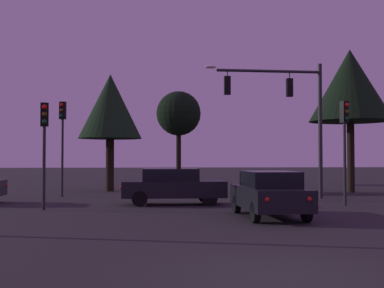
{
  "coord_description": "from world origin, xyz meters",
  "views": [
    {
      "loc": [
        -2.21,
        -8.01,
        1.91
      ],
      "look_at": [
        -0.14,
        13.55,
        2.59
      ],
      "focal_mm": 46.15,
      "sensor_mm": 36.0,
      "label": 1
    }
  ],
  "objects_px": {
    "traffic_light_corner_left": "(44,134)",
    "car_crossing_left": "(173,186)",
    "tree_behind_sign": "(179,114)",
    "tree_left_far": "(110,107)",
    "tree_center_horizon": "(350,86)",
    "car_nearside_lane": "(269,193)",
    "traffic_light_corner_right": "(62,130)",
    "traffic_light_median": "(345,131)",
    "traffic_signal_mast_arm": "(288,104)"
  },
  "relations": [
    {
      "from": "traffic_light_median",
      "to": "traffic_light_corner_right",
      "type": "bearing_deg",
      "value": 154.3
    },
    {
      "from": "traffic_light_corner_right",
      "to": "car_nearside_lane",
      "type": "bearing_deg",
      "value": -49.49
    },
    {
      "from": "tree_left_far",
      "to": "tree_center_horizon",
      "type": "bearing_deg",
      "value": -9.47
    },
    {
      "from": "car_crossing_left",
      "to": "tree_center_horizon",
      "type": "bearing_deg",
      "value": 32.21
    },
    {
      "from": "car_crossing_left",
      "to": "tree_behind_sign",
      "type": "distance_m",
      "value": 18.79
    },
    {
      "from": "traffic_signal_mast_arm",
      "to": "traffic_light_median",
      "type": "relative_size",
      "value": 1.54
    },
    {
      "from": "tree_left_far",
      "to": "traffic_light_median",
      "type": "bearing_deg",
      "value": -44.75
    },
    {
      "from": "traffic_light_corner_left",
      "to": "car_crossing_left",
      "type": "bearing_deg",
      "value": 19.34
    },
    {
      "from": "car_crossing_left",
      "to": "traffic_light_corner_right",
      "type": "bearing_deg",
      "value": 138.0
    },
    {
      "from": "traffic_light_corner_left",
      "to": "traffic_light_corner_right",
      "type": "bearing_deg",
      "value": 93.52
    },
    {
      "from": "car_crossing_left",
      "to": "traffic_light_median",
      "type": "bearing_deg",
      "value": -9.2
    },
    {
      "from": "traffic_signal_mast_arm",
      "to": "traffic_light_median",
      "type": "height_order",
      "value": "traffic_signal_mast_arm"
    },
    {
      "from": "traffic_light_corner_left",
      "to": "traffic_light_corner_right",
      "type": "distance_m",
      "value": 6.64
    },
    {
      "from": "traffic_light_median",
      "to": "tree_center_horizon",
      "type": "bearing_deg",
      "value": 65.14
    },
    {
      "from": "car_nearside_lane",
      "to": "tree_center_horizon",
      "type": "xyz_separation_m",
      "value": [
        7.84,
        11.63,
        5.41
      ]
    },
    {
      "from": "traffic_light_median",
      "to": "car_crossing_left",
      "type": "height_order",
      "value": "traffic_light_median"
    },
    {
      "from": "tree_behind_sign",
      "to": "tree_left_far",
      "type": "height_order",
      "value": "tree_behind_sign"
    },
    {
      "from": "traffic_light_corner_right",
      "to": "tree_center_horizon",
      "type": "height_order",
      "value": "tree_center_horizon"
    },
    {
      "from": "traffic_light_corner_left",
      "to": "car_crossing_left",
      "type": "xyz_separation_m",
      "value": [
        4.98,
        1.75,
        -2.09
      ]
    },
    {
      "from": "traffic_signal_mast_arm",
      "to": "tree_center_horizon",
      "type": "xyz_separation_m",
      "value": [
        4.93,
        4.05,
        1.58
      ]
    },
    {
      "from": "traffic_light_corner_right",
      "to": "tree_center_horizon",
      "type": "relative_size",
      "value": 0.58
    },
    {
      "from": "traffic_light_corner_left",
      "to": "traffic_light_median",
      "type": "height_order",
      "value": "traffic_light_median"
    },
    {
      "from": "traffic_light_corner_left",
      "to": "tree_behind_sign",
      "type": "height_order",
      "value": "tree_behind_sign"
    },
    {
      "from": "traffic_light_corner_left",
      "to": "traffic_light_median",
      "type": "relative_size",
      "value": 0.94
    },
    {
      "from": "traffic_light_corner_left",
      "to": "car_nearside_lane",
      "type": "bearing_deg",
      "value": -21.49
    },
    {
      "from": "traffic_light_median",
      "to": "tree_behind_sign",
      "type": "height_order",
      "value": "tree_behind_sign"
    },
    {
      "from": "car_nearside_lane",
      "to": "tree_left_far",
      "type": "bearing_deg",
      "value": 113.85
    },
    {
      "from": "traffic_light_median",
      "to": "traffic_signal_mast_arm",
      "type": "bearing_deg",
      "value": 108.13
    },
    {
      "from": "tree_center_horizon",
      "to": "traffic_light_median",
      "type": "bearing_deg",
      "value": -114.86
    },
    {
      "from": "traffic_light_corner_left",
      "to": "car_nearside_lane",
      "type": "distance_m",
      "value": 8.74
    },
    {
      "from": "car_nearside_lane",
      "to": "tree_behind_sign",
      "type": "xyz_separation_m",
      "value": [
        -1.41,
        22.99,
        4.72
      ]
    },
    {
      "from": "traffic_light_corner_left",
      "to": "tree_behind_sign",
      "type": "distance_m",
      "value": 21.07
    },
    {
      "from": "tree_left_far",
      "to": "traffic_light_corner_left",
      "type": "bearing_deg",
      "value": -98.99
    },
    {
      "from": "traffic_light_median",
      "to": "car_nearside_lane",
      "type": "distance_m",
      "value": 6.03
    },
    {
      "from": "traffic_light_corner_right",
      "to": "tree_behind_sign",
      "type": "bearing_deg",
      "value": 62.59
    },
    {
      "from": "car_crossing_left",
      "to": "traffic_signal_mast_arm",
      "type": "bearing_deg",
      "value": 25.05
    },
    {
      "from": "tree_behind_sign",
      "to": "tree_center_horizon",
      "type": "relative_size",
      "value": 0.88
    },
    {
      "from": "tree_left_far",
      "to": "traffic_signal_mast_arm",
      "type": "bearing_deg",
      "value": -35.14
    },
    {
      "from": "traffic_signal_mast_arm",
      "to": "traffic_light_corner_right",
      "type": "xyz_separation_m",
      "value": [
        -11.2,
        2.14,
        -1.21
      ]
    },
    {
      "from": "traffic_light_corner_left",
      "to": "tree_left_far",
      "type": "bearing_deg",
      "value": 81.01
    },
    {
      "from": "traffic_light_corner_left",
      "to": "tree_left_far",
      "type": "distance_m",
      "value": 11.21
    },
    {
      "from": "traffic_signal_mast_arm",
      "to": "car_nearside_lane",
      "type": "relative_size",
      "value": 1.54
    },
    {
      "from": "tree_left_far",
      "to": "car_crossing_left",
      "type": "bearing_deg",
      "value": -70.27
    },
    {
      "from": "car_nearside_lane",
      "to": "car_crossing_left",
      "type": "distance_m",
      "value": 5.66
    },
    {
      "from": "traffic_light_corner_left",
      "to": "traffic_light_median",
      "type": "bearing_deg",
      "value": 2.86
    },
    {
      "from": "traffic_light_corner_right",
      "to": "car_crossing_left",
      "type": "height_order",
      "value": "traffic_light_corner_right"
    },
    {
      "from": "traffic_signal_mast_arm",
      "to": "traffic_light_median",
      "type": "bearing_deg",
      "value": -71.87
    },
    {
      "from": "traffic_light_corner_left",
      "to": "traffic_light_corner_right",
      "type": "height_order",
      "value": "traffic_light_corner_right"
    },
    {
      "from": "car_crossing_left",
      "to": "tree_center_horizon",
      "type": "relative_size",
      "value": 0.53
    },
    {
      "from": "traffic_light_median",
      "to": "car_crossing_left",
      "type": "relative_size",
      "value": 0.98
    }
  ]
}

